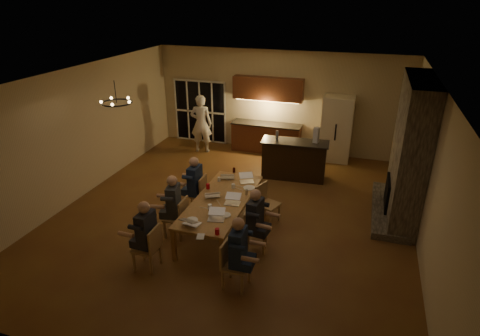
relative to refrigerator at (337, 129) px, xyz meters
name	(u,v)px	position (x,y,z in m)	size (l,w,h in m)	color
floor	(234,214)	(-1.90, -4.15, -1.00)	(9.00, 9.00, 0.00)	brown
back_wall	(279,102)	(-1.90, 0.37, 0.60)	(8.00, 0.04, 3.20)	#CDB691
left_wall	(80,133)	(-5.92, -4.15, 0.60)	(0.04, 9.00, 3.20)	#CDB691
right_wall	(432,174)	(2.12, -4.15, 0.60)	(0.04, 9.00, 3.20)	#CDB691
ceiling	(233,77)	(-1.90, -4.15, 2.22)	(8.00, 9.00, 0.04)	white
french_doors	(200,112)	(-4.60, 0.32, 0.05)	(1.86, 0.08, 2.10)	black
fireplace	(410,151)	(1.80, -2.95, 0.60)	(0.58, 2.50, 3.20)	#756C5C
kitchenette	(267,116)	(-2.20, 0.05, 0.20)	(2.24, 0.68, 2.40)	brown
refrigerator	(337,129)	(0.00, 0.00, 0.00)	(0.90, 0.68, 2.00)	beige
dining_table	(222,215)	(-1.94, -4.85, -0.62)	(1.10, 2.76, 0.75)	#C2804D
bar_island	(294,160)	(-0.95, -1.70, -0.46)	(1.82, 0.68, 1.08)	black
chair_left_near	(146,247)	(-2.82, -6.52, -0.55)	(0.44, 0.44, 0.89)	tan
chair_left_mid	(176,217)	(-2.79, -5.36, -0.55)	(0.44, 0.44, 0.89)	tan
chair_left_far	(195,193)	(-2.83, -4.21, -0.55)	(0.44, 0.44, 0.89)	tan
chair_right_near	(236,265)	(-1.06, -6.51, -0.55)	(0.44, 0.44, 0.89)	tan
chair_right_mid	(256,230)	(-1.03, -5.31, -0.55)	(0.44, 0.44, 0.89)	tan
chair_right_far	(268,204)	(-1.06, -4.20, -0.55)	(0.44, 0.44, 0.89)	tan
person_left_near	(147,235)	(-2.81, -6.46, -0.31)	(0.60, 0.60, 1.38)	#272A32
person_right_near	(238,253)	(-1.03, -6.47, -0.31)	(0.60, 0.60, 1.38)	navy
person_left_mid	(174,206)	(-2.83, -5.31, -0.31)	(0.60, 0.60, 1.38)	#383E43
person_right_mid	(255,221)	(-1.04, -5.39, -0.31)	(0.60, 0.60, 1.38)	#272A32
person_left_far	(195,185)	(-2.81, -4.26, -0.31)	(0.60, 0.60, 1.38)	navy
standing_person	(201,124)	(-4.19, -0.59, -0.06)	(0.69, 0.45, 1.88)	white
chandelier	(117,103)	(-4.06, -5.11, 1.75)	(0.62, 0.62, 0.03)	black
laptop_a	(192,219)	(-2.13, -5.94, -0.14)	(0.32, 0.28, 0.23)	silver
laptop_b	(216,214)	(-1.75, -5.65, -0.14)	(0.32, 0.28, 0.23)	silver
laptop_c	(212,191)	(-2.18, -4.76, -0.14)	(0.32, 0.28, 0.23)	silver
laptop_d	(232,199)	(-1.65, -4.96, -0.14)	(0.32, 0.28, 0.23)	silver
laptop_e	(228,173)	(-2.17, -3.78, -0.14)	(0.32, 0.28, 0.23)	silver
laptop_f	(247,178)	(-1.67, -3.87, -0.14)	(0.32, 0.28, 0.23)	silver
mug_front	(210,207)	(-2.02, -5.30, -0.20)	(0.09, 0.09, 0.10)	white
mug_mid	(233,186)	(-1.87, -4.26, -0.20)	(0.08, 0.08, 0.10)	white
mug_back	(219,179)	(-2.29, -4.02, -0.20)	(0.08, 0.08, 0.10)	white
redcup_near	(217,231)	(-1.54, -6.13, -0.19)	(0.08, 0.08, 0.12)	red
redcup_mid	(208,186)	(-2.40, -4.47, -0.19)	(0.08, 0.08, 0.12)	red
can_silver	(210,211)	(-1.94, -5.49, -0.19)	(0.07, 0.07, 0.12)	#B2B2B7
can_cola	(234,170)	(-2.12, -3.45, -0.19)	(0.06, 0.06, 0.12)	#3F0F0C
can_right	(246,192)	(-1.49, -4.48, -0.19)	(0.06, 0.06, 0.12)	#B2B2B7
plate_near	(225,215)	(-1.63, -5.45, -0.24)	(0.22, 0.22, 0.02)	white
plate_left	(192,220)	(-2.18, -5.83, -0.24)	(0.24, 0.24, 0.02)	white
plate_far	(249,188)	(-1.52, -4.16, -0.24)	(0.26, 0.26, 0.02)	white
notepad	(201,237)	(-1.80, -6.30, -0.24)	(0.14, 0.19, 0.01)	white
bar_bottle	(277,135)	(-1.47, -1.66, 0.20)	(0.08, 0.08, 0.24)	#99999E
bar_blender	(316,135)	(-0.41, -1.62, 0.29)	(0.13, 0.13, 0.42)	silver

